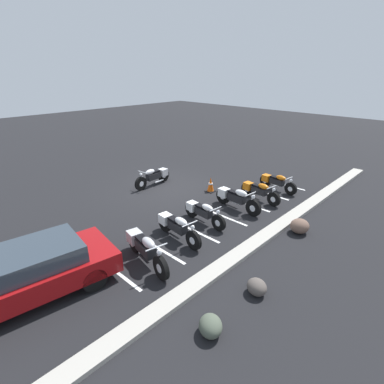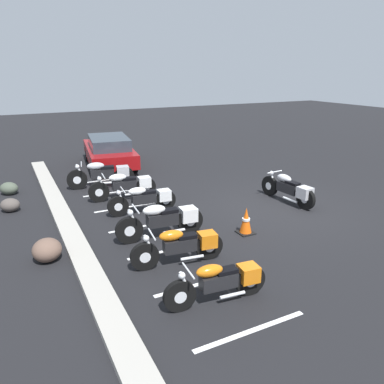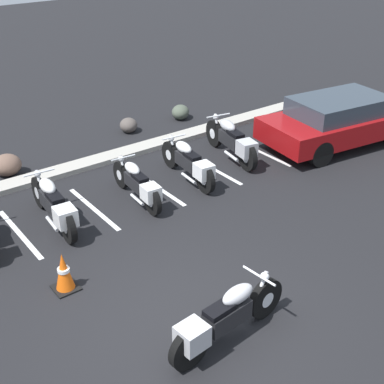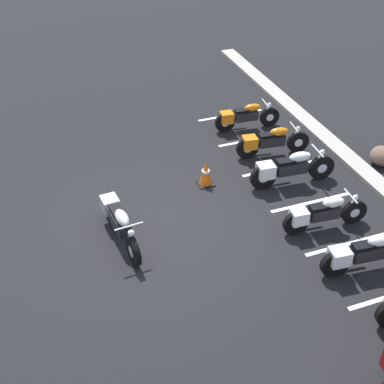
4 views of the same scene
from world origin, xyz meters
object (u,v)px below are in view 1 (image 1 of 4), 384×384
at_px(parked_bike_0, 276,182).
at_px(landscape_rock_0, 257,287).
at_px(motorcycle_silver_featured, 154,176).
at_px(parked_bike_3, 203,212).
at_px(parked_bike_1, 258,191).
at_px(parked_bike_4, 176,226).
at_px(traffic_cone, 211,185).
at_px(landscape_rock_2, 211,326).
at_px(parked_bike_5, 145,248).
at_px(landscape_rock_1, 300,226).
at_px(parked_bike_2, 236,198).
at_px(car_red, 26,273).

height_order(parked_bike_0, landscape_rock_0, parked_bike_0).
distance_m(motorcycle_silver_featured, parked_bike_3, 4.43).
relative_size(parked_bike_0, parked_bike_1, 0.96).
relative_size(parked_bike_0, parked_bike_4, 0.91).
bearing_deg(traffic_cone, landscape_rock_2, 40.51).
distance_m(motorcycle_silver_featured, parked_bike_1, 5.00).
relative_size(motorcycle_silver_featured, parked_bike_5, 0.95).
height_order(parked_bike_0, landscape_rock_1, parked_bike_0).
relative_size(parked_bike_2, landscape_rock_0, 4.05).
relative_size(parked_bike_4, landscape_rock_1, 3.27).
bearing_deg(parked_bike_5, parked_bike_0, 101.41).
height_order(parked_bike_1, landscape_rock_0, parked_bike_1).
relative_size(parked_bike_1, parked_bike_4, 0.94).
distance_m(motorcycle_silver_featured, traffic_cone, 2.81).
distance_m(parked_bike_4, landscape_rock_0, 3.43).
bearing_deg(parked_bike_3, parked_bike_5, -77.29).
bearing_deg(parked_bike_5, parked_bike_4, 111.75).
relative_size(parked_bike_0, landscape_rock_1, 2.97).
relative_size(motorcycle_silver_featured, landscape_rock_2, 3.60).
bearing_deg(car_red, landscape_rock_1, 163.28).
xyz_separation_m(motorcycle_silver_featured, landscape_rock_1, (-0.51, 7.17, -0.20)).
bearing_deg(landscape_rock_1, landscape_rock_2, 6.07).
bearing_deg(parked_bike_1, parked_bike_0, 98.24).
relative_size(landscape_rock_2, traffic_cone, 0.89).
bearing_deg(landscape_rock_1, parked_bike_2, -91.03).
bearing_deg(landscape_rock_0, motorcycle_silver_featured, -111.87).
distance_m(motorcycle_silver_featured, parked_bike_4, 5.14).
bearing_deg(car_red, parked_bike_1, -177.84).
bearing_deg(parked_bike_1, motorcycle_silver_featured, -149.60).
height_order(landscape_rock_1, traffic_cone, traffic_cone).
bearing_deg(parked_bike_3, parked_bike_2, 89.27).
bearing_deg(motorcycle_silver_featured, parked_bike_5, 43.07).
height_order(parked_bike_1, landscape_rock_1, parked_bike_1).
bearing_deg(traffic_cone, motorcycle_silver_featured, -63.08).
relative_size(parked_bike_3, traffic_cone, 2.94).
bearing_deg(landscape_rock_2, traffic_cone, -139.49).
distance_m(landscape_rock_2, traffic_cone, 8.07).
bearing_deg(car_red, motorcycle_silver_featured, -144.55).
height_order(landscape_rock_0, traffic_cone, traffic_cone).
bearing_deg(parked_bike_2, landscape_rock_1, 3.26).
relative_size(parked_bike_3, parked_bike_5, 0.88).
bearing_deg(parked_bike_1, parked_bike_3, -88.76).
bearing_deg(parked_bike_0, landscape_rock_0, -58.66).
xyz_separation_m(car_red, landscape_rock_0, (-3.96, 4.03, -0.48)).
height_order(motorcycle_silver_featured, car_red, car_red).
bearing_deg(landscape_rock_0, landscape_rock_1, -170.57).
bearing_deg(landscape_rock_0, parked_bike_3, -118.11).
bearing_deg(landscape_rock_2, landscape_rock_0, 178.98).
bearing_deg(parked_bike_5, landscape_rock_0, 30.34).
xyz_separation_m(landscape_rock_2, traffic_cone, (-6.14, -5.24, 0.12)).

